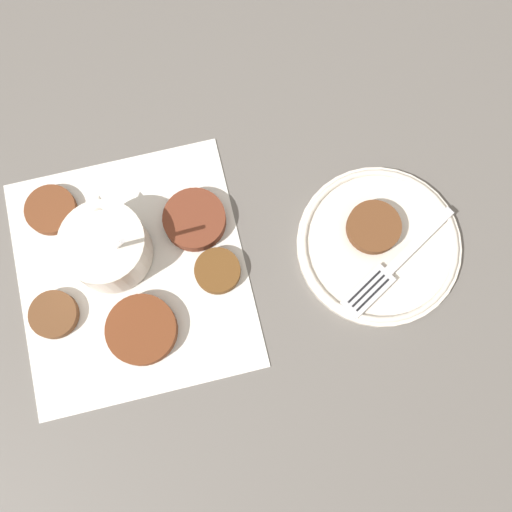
# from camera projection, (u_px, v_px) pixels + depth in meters

# --- Properties ---
(ground_plane) EXTENTS (4.00, 4.00, 0.00)m
(ground_plane) POSITION_uv_depth(u_px,v_px,m) (134.00, 291.00, 0.76)
(ground_plane) COLOR #605B56
(napkin) EXTENTS (0.34, 0.32, 0.00)m
(napkin) POSITION_uv_depth(u_px,v_px,m) (133.00, 273.00, 0.77)
(napkin) COLOR silver
(napkin) RESTS_ON ground_plane
(sauce_bowl) EXTENTS (0.11, 0.10, 0.13)m
(sauce_bowl) POSITION_uv_depth(u_px,v_px,m) (108.00, 248.00, 0.74)
(sauce_bowl) COLOR silver
(sauce_bowl) RESTS_ON napkin
(fritter_0) EXTENTS (0.08, 0.08, 0.02)m
(fritter_0) POSITION_uv_depth(u_px,v_px,m) (195.00, 220.00, 0.77)
(fritter_0) COLOR brown
(fritter_0) RESTS_ON napkin
(fritter_1) EXTENTS (0.09, 0.09, 0.02)m
(fritter_1) POSITION_uv_depth(u_px,v_px,m) (142.00, 330.00, 0.74)
(fritter_1) COLOR brown
(fritter_1) RESTS_ON napkin
(fritter_2) EXTENTS (0.06, 0.06, 0.02)m
(fritter_2) POSITION_uv_depth(u_px,v_px,m) (218.00, 271.00, 0.76)
(fritter_2) COLOR brown
(fritter_2) RESTS_ON napkin
(fritter_3) EXTENTS (0.06, 0.06, 0.01)m
(fritter_3) POSITION_uv_depth(u_px,v_px,m) (54.00, 315.00, 0.75)
(fritter_3) COLOR brown
(fritter_3) RESTS_ON napkin
(fritter_4) EXTENTS (0.07, 0.07, 0.01)m
(fritter_4) POSITION_uv_depth(u_px,v_px,m) (51.00, 210.00, 0.78)
(fritter_4) COLOR brown
(fritter_4) RESTS_ON napkin
(serving_plate) EXTENTS (0.21, 0.21, 0.02)m
(serving_plate) POSITION_uv_depth(u_px,v_px,m) (379.00, 245.00, 0.77)
(serving_plate) COLOR silver
(serving_plate) RESTS_ON ground_plane
(fritter_on_plate) EXTENTS (0.07, 0.07, 0.02)m
(fritter_on_plate) POSITION_uv_depth(u_px,v_px,m) (374.00, 227.00, 0.76)
(fritter_on_plate) COLOR brown
(fritter_on_plate) RESTS_ON serving_plate
(fork) EXTENTS (0.13, 0.16, 0.00)m
(fork) POSITION_uv_depth(u_px,v_px,m) (389.00, 271.00, 0.75)
(fork) COLOR silver
(fork) RESTS_ON serving_plate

